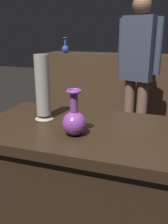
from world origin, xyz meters
TOP-DOWN VIEW (x-y plane):
  - display_plinth at (0.00, 0.00)m, footprint 1.20×0.64m
  - back_display_shelf at (0.00, 2.20)m, footprint 2.60×0.40m
  - vase_centerpiece at (-0.06, -0.11)m, footprint 0.12×0.12m
  - vase_tall_behind at (-0.30, 0.05)m, footprint 0.10×0.10m
  - shelf_vase_center at (0.00, 2.22)m, footprint 0.10×0.10m
  - shelf_vase_far_left at (-1.04, 2.14)m, footprint 0.10×0.10m
  - visitor_center_back at (0.05, 1.45)m, footprint 0.44×0.28m

SIDE VIEW (x-z plane):
  - display_plinth at x=0.00m, z-range 0.00..0.80m
  - back_display_shelf at x=0.00m, z-range 0.00..0.99m
  - vase_centerpiece at x=-0.06m, z-range 0.76..0.98m
  - visitor_center_back at x=0.05m, z-range 0.14..1.75m
  - vase_tall_behind at x=-0.30m, z-range 0.79..1.15m
  - shelf_vase_center at x=0.00m, z-range 0.96..1.14m
  - shelf_vase_far_left at x=-1.04m, z-range 0.95..1.16m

